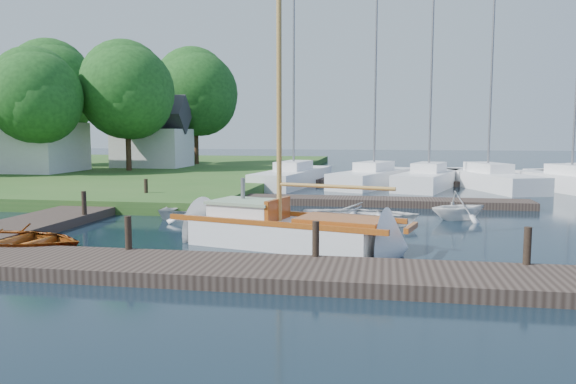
% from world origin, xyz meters
% --- Properties ---
extents(ground, '(160.00, 160.00, 0.00)m').
position_xyz_m(ground, '(0.00, 0.00, 0.00)').
color(ground, black).
rests_on(ground, ground).
extents(near_dock, '(18.00, 2.20, 0.30)m').
position_xyz_m(near_dock, '(0.00, -6.00, 0.15)').
color(near_dock, '#2D231D').
rests_on(near_dock, ground).
extents(left_dock, '(2.20, 18.00, 0.30)m').
position_xyz_m(left_dock, '(-8.00, 2.00, 0.15)').
color(left_dock, '#2D231D').
rests_on(left_dock, ground).
extents(far_dock, '(14.00, 1.60, 0.30)m').
position_xyz_m(far_dock, '(2.00, 6.50, 0.15)').
color(far_dock, '#2D231D').
rests_on(far_dock, ground).
extents(pontoon, '(30.00, 1.60, 0.30)m').
position_xyz_m(pontoon, '(10.00, 16.00, 0.15)').
color(pontoon, '#2D231D').
rests_on(pontoon, ground).
extents(mooring_post_1, '(0.16, 0.16, 0.80)m').
position_xyz_m(mooring_post_1, '(-3.00, -5.00, 0.70)').
color(mooring_post_1, black).
rests_on(mooring_post_1, near_dock).
extents(mooring_post_2, '(0.16, 0.16, 0.80)m').
position_xyz_m(mooring_post_2, '(1.50, -5.00, 0.70)').
color(mooring_post_2, black).
rests_on(mooring_post_2, near_dock).
extents(mooring_post_3, '(0.16, 0.16, 0.80)m').
position_xyz_m(mooring_post_3, '(6.00, -5.00, 0.70)').
color(mooring_post_3, black).
rests_on(mooring_post_3, near_dock).
extents(mooring_post_4, '(0.16, 0.16, 0.80)m').
position_xyz_m(mooring_post_4, '(-7.00, 0.00, 0.70)').
color(mooring_post_4, black).
rests_on(mooring_post_4, left_dock).
extents(mooring_post_5, '(0.16, 0.16, 0.80)m').
position_xyz_m(mooring_post_5, '(-7.00, 5.00, 0.70)').
color(mooring_post_5, black).
rests_on(mooring_post_5, left_dock).
extents(sailboat, '(7.41, 3.74, 9.83)m').
position_xyz_m(sailboat, '(0.54, -2.55, 0.34)').
color(sailboat, white).
rests_on(sailboat, ground).
extents(dinghy, '(4.20, 3.24, 0.80)m').
position_xyz_m(dinghy, '(-6.39, -4.46, 0.40)').
color(dinghy, maroon).
rests_on(dinghy, ground).
extents(tender_a, '(3.75, 2.80, 0.74)m').
position_xyz_m(tender_a, '(-3.05, 1.64, 0.37)').
color(tender_a, white).
rests_on(tender_a, ground).
extents(tender_c, '(3.96, 2.86, 0.81)m').
position_xyz_m(tender_c, '(2.21, 1.35, 0.40)').
color(tender_c, white).
rests_on(tender_c, ground).
extents(tender_d, '(2.77, 2.65, 1.13)m').
position_xyz_m(tender_d, '(5.59, 2.99, 0.57)').
color(tender_d, white).
rests_on(tender_d, ground).
extents(marina_boat_0, '(3.64, 9.04, 11.44)m').
position_xyz_m(marina_boat_0, '(-2.20, 14.58, 0.57)').
color(marina_boat_0, white).
rests_on(marina_boat_0, ground).
extents(marina_boat_1, '(5.01, 7.90, 11.50)m').
position_xyz_m(marina_boat_1, '(2.39, 14.79, 0.58)').
color(marina_boat_1, white).
rests_on(marina_boat_1, ground).
extents(marina_boat_2, '(4.32, 7.63, 10.67)m').
position_xyz_m(marina_boat_2, '(5.39, 14.30, 0.57)').
color(marina_boat_2, white).
rests_on(marina_boat_2, ground).
extents(marina_boat_3, '(4.91, 8.62, 11.45)m').
position_xyz_m(marina_boat_3, '(8.55, 14.63, 0.57)').
color(marina_boat_3, white).
rests_on(marina_boat_3, ground).
extents(marina_boat_4, '(4.77, 7.63, 9.96)m').
position_xyz_m(marina_boat_4, '(12.51, 13.60, 0.57)').
color(marina_boat_4, white).
rests_on(marina_boat_4, ground).
extents(house_a, '(6.30, 5.00, 6.29)m').
position_xyz_m(house_a, '(-20.00, 16.00, 2.96)').
color(house_a, white).
rests_on(house_a, shore).
extents(house_c, '(5.25, 4.00, 5.28)m').
position_xyz_m(house_c, '(-14.00, 22.00, 2.58)').
color(house_c, white).
rests_on(house_c, shore).
extents(tree_2, '(5.83, 5.75, 7.82)m').
position_xyz_m(tree_2, '(-18.00, 14.05, 5.25)').
color(tree_2, '#332114').
rests_on(tree_2, shore).
extents(tree_3, '(6.41, 6.38, 8.74)m').
position_xyz_m(tree_3, '(-14.00, 18.05, 5.81)').
color(tree_3, '#332114').
rests_on(tree_3, shore).
extents(tree_4, '(7.01, 7.01, 9.66)m').
position_xyz_m(tree_4, '(-22.00, 22.05, 6.37)').
color(tree_4, '#332114').
rests_on(tree_4, shore).
extents(tree_7, '(6.83, 6.83, 9.38)m').
position_xyz_m(tree_7, '(-12.00, 26.05, 6.20)').
color(tree_7, '#332114').
rests_on(tree_7, shore).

